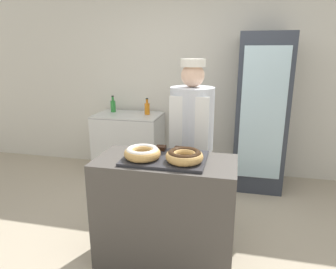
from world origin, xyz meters
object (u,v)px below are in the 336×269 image
object	(u,v)px
bottle_green	(113,106)
donut_chocolate_glaze	(184,156)
bottle_orange	(147,108)
brownie_back_right	(179,149)
donut_light_glaze	(142,152)
brownie_back_left	(161,148)
serving_tray	(165,158)
baker_person	(191,143)
beverage_fridge	(260,113)
chest_freezer	(129,144)

from	to	relation	value
bottle_green	donut_chocolate_glaze	bearing A→B (deg)	-54.25
bottle_green	bottle_orange	bearing A→B (deg)	-6.02
brownie_back_right	bottle_green	bearing A→B (deg)	127.53
brownie_back_right	bottle_green	xyz separation A→B (m)	(-1.31, 1.70, 0.02)
donut_light_glaze	donut_chocolate_glaze	size ratio (longest dim) A/B	1.00
donut_light_glaze	brownie_back_left	xyz separation A→B (m)	(0.09, 0.23, -0.03)
serving_tray	brownie_back_left	size ratio (longest dim) A/B	8.00
brownie_back_right	donut_light_glaze	bearing A→B (deg)	-135.93
serving_tray	baker_person	world-z (taller)	baker_person
brownie_back_left	donut_chocolate_glaze	bearing A→B (deg)	-44.07
donut_light_glaze	bottle_green	xyz separation A→B (m)	(-1.06, 1.94, -0.01)
beverage_fridge	bottle_orange	world-z (taller)	beverage_fridge
serving_tray	brownie_back_left	distance (m)	0.19
serving_tray	chest_freezer	size ratio (longest dim) A/B	0.70
donut_chocolate_glaze	baker_person	distance (m)	0.69
donut_chocolate_glaze	brownie_back_left	bearing A→B (deg)	135.93
brownie_back_right	beverage_fridge	distance (m)	1.74
donut_light_glaze	beverage_fridge	bearing A→B (deg)	61.34
donut_chocolate_glaze	brownie_back_left	distance (m)	0.34
bottle_green	baker_person	bearing A→B (deg)	-43.05
brownie_back_left	baker_person	bearing A→B (deg)	66.76
beverage_fridge	bottle_orange	bearing A→B (deg)	177.33
donut_chocolate_glaze	bottle_green	bearing A→B (deg)	125.75
serving_tray	brownie_back_right	xyz separation A→B (m)	(0.08, 0.17, 0.03)
baker_person	bottle_orange	xyz separation A→B (m)	(-0.81, 1.20, 0.10)
bottle_green	bottle_orange	distance (m)	0.54
brownie_back_left	brownie_back_right	size ratio (longest dim) A/B	1.00
baker_person	bottle_green	bearing A→B (deg)	136.95
baker_person	beverage_fridge	bearing A→B (deg)	57.78
serving_tray	brownie_back_left	world-z (taller)	brownie_back_left
baker_person	chest_freezer	size ratio (longest dim) A/B	1.81
donut_chocolate_glaze	chest_freezer	xyz separation A→B (m)	(-1.12, 1.81, -0.53)
brownie_back_right	chest_freezer	distance (m)	1.95
brownie_back_left	brownie_back_right	xyz separation A→B (m)	(0.16, 0.00, 0.00)
beverage_fridge	chest_freezer	xyz separation A→B (m)	(-1.78, 0.01, -0.53)
donut_light_glaze	baker_person	distance (m)	0.74
bottle_green	chest_freezer	bearing A→B (deg)	-23.95
brownie_back_right	chest_freezer	world-z (taller)	brownie_back_right
brownie_back_left	bottle_orange	world-z (taller)	bottle_orange
serving_tray	beverage_fridge	distance (m)	1.93
baker_person	brownie_back_right	bearing A→B (deg)	-94.59
donut_light_glaze	donut_chocolate_glaze	xyz separation A→B (m)	(0.33, 0.00, 0.00)
brownie_back_left	bottle_orange	size ratio (longest dim) A/B	0.35
brownie_back_right	bottle_green	world-z (taller)	bottle_green
donut_chocolate_glaze	baker_person	size ratio (longest dim) A/B	0.17
donut_light_glaze	chest_freezer	xyz separation A→B (m)	(-0.79, 1.81, -0.53)
chest_freezer	bottle_orange	bearing A→B (deg)	13.74
bottle_orange	serving_tray	bearing A→B (deg)	-69.03
donut_chocolate_glaze	chest_freezer	bearing A→B (deg)	121.72
serving_tray	donut_light_glaze	distance (m)	0.19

